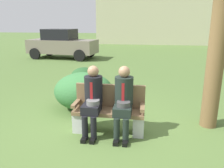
% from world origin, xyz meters
% --- Properties ---
extents(ground_plane, '(80.00, 80.00, 0.00)m').
position_xyz_m(ground_plane, '(0.00, 0.00, 0.00)').
color(ground_plane, '#516E34').
extents(park_bench, '(1.34, 0.44, 0.90)m').
position_xyz_m(park_bench, '(0.17, -0.16, 0.39)').
color(park_bench, brown).
rests_on(park_bench, ground).
extents(seated_man_left, '(0.34, 0.72, 1.29)m').
position_xyz_m(seated_man_left, '(-0.12, -0.29, 0.72)').
color(seated_man_left, black).
rests_on(seated_man_left, ground).
extents(seated_man_right, '(0.34, 0.72, 1.30)m').
position_xyz_m(seated_man_right, '(0.45, -0.29, 0.72)').
color(seated_man_right, '#1E2823').
rests_on(seated_man_right, ground).
extents(shrub_near_bench, '(0.88, 0.80, 0.55)m').
position_xyz_m(shrub_near_bench, '(-1.30, 3.23, 0.27)').
color(shrub_near_bench, '#29572B').
rests_on(shrub_near_bench, ground).
extents(shrub_mid_lawn, '(1.42, 1.31, 0.89)m').
position_xyz_m(shrub_mid_lawn, '(-0.64, 0.92, 0.45)').
color(shrub_mid_lawn, '#346C38').
rests_on(shrub_mid_lawn, ground).
extents(parked_car_near, '(4.05, 2.06, 1.68)m').
position_xyz_m(parked_car_near, '(-4.07, 8.48, 0.84)').
color(parked_car_near, slate).
rests_on(parked_car_near, ground).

